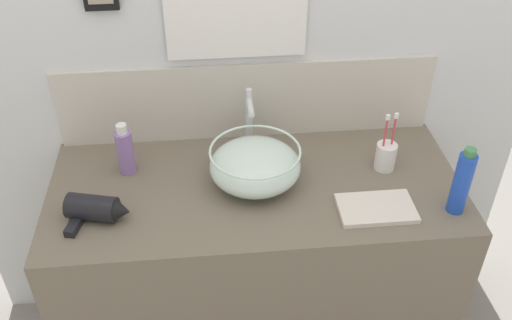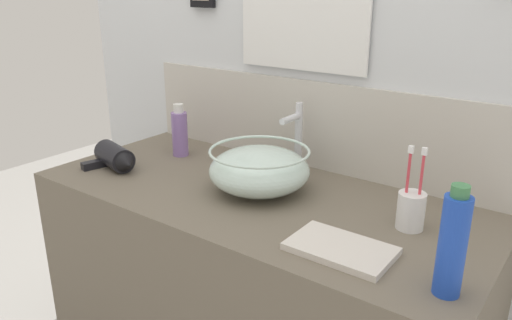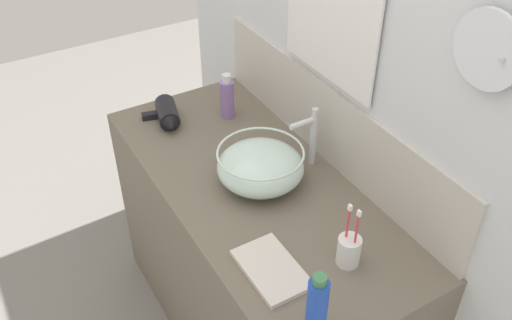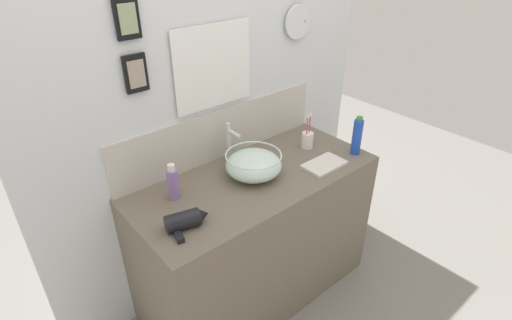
{
  "view_description": "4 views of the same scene",
  "coord_description": "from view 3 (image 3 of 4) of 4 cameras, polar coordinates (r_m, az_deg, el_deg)",
  "views": [
    {
      "loc": [
        -0.14,
        -1.39,
        1.98
      ],
      "look_at": [
        0.0,
        0.0,
        0.92
      ],
      "focal_mm": 40.0,
      "sensor_mm": 36.0,
      "label": 1
    },
    {
      "loc": [
        0.78,
        -1.05,
        1.39
      ],
      "look_at": [
        0.0,
        0.0,
        0.92
      ],
      "focal_mm": 35.0,
      "sensor_mm": 36.0,
      "label": 2
    },
    {
      "loc": [
        1.25,
        -0.73,
        2.05
      ],
      "look_at": [
        0.0,
        0.0,
        0.92
      ],
      "focal_mm": 40.0,
      "sensor_mm": 36.0,
      "label": 3
    },
    {
      "loc": [
        -1.11,
        -1.31,
        1.94
      ],
      "look_at": [
        0.0,
        0.0,
        0.92
      ],
      "focal_mm": 28.0,
      "sensor_mm": 36.0,
      "label": 4
    }
  ],
  "objects": [
    {
      "name": "toothbrush_cup",
      "position": [
        1.63,
        9.26,
        -8.88
      ],
      "size": [
        0.07,
        0.07,
        0.21
      ],
      "color": "white",
      "rests_on": "vanity_counter"
    },
    {
      "name": "hand_towel",
      "position": [
        1.62,
        1.56,
        -10.84
      ],
      "size": [
        0.23,
        0.14,
        0.02
      ],
      "primitive_type": "cube",
      "color": "silver",
      "rests_on": "vanity_counter"
    },
    {
      "name": "glass_bowl_sink",
      "position": [
        1.86,
        0.51,
        -0.7
      ],
      "size": [
        0.29,
        0.29,
        0.13
      ],
      "color": "silver",
      "rests_on": "vanity_counter"
    },
    {
      "name": "hair_drier",
      "position": [
        2.19,
        -8.88,
        4.48
      ],
      "size": [
        0.2,
        0.14,
        0.08
      ],
      "color": "black",
      "rests_on": "vanity_counter"
    },
    {
      "name": "vanity_counter",
      "position": [
        2.19,
        -0.02,
        -10.64
      ],
      "size": [
        1.31,
        0.58,
        0.82
      ],
      "primitive_type": "cube",
      "color": "#6B6051",
      "rests_on": "ground"
    },
    {
      "name": "faucet",
      "position": [
        1.91,
        5.57,
        2.55
      ],
      "size": [
        0.02,
        0.11,
        0.22
      ],
      "color": "silver",
      "rests_on": "vanity_counter"
    },
    {
      "name": "soap_dispenser",
      "position": [
        2.18,
        -2.9,
        6.24
      ],
      "size": [
        0.05,
        0.05,
        0.18
      ],
      "color": "#8C6BB2",
      "rests_on": "vanity_counter"
    },
    {
      "name": "spray_bottle",
      "position": [
        1.42,
        6.08,
        -14.67
      ],
      "size": [
        0.05,
        0.05,
        0.23
      ],
      "color": "blue",
      "rests_on": "vanity_counter"
    },
    {
      "name": "back_panel",
      "position": [
        1.85,
        8.66,
        9.27
      ],
      "size": [
        2.05,
        0.09,
        2.35
      ],
      "color": "silver",
      "rests_on": "ground"
    }
  ]
}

